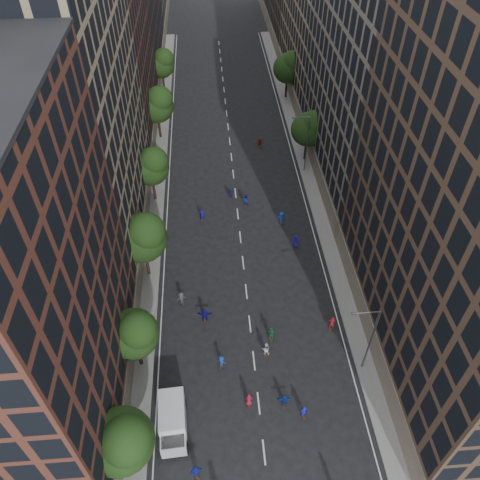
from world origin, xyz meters
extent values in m
plane|color=black|center=(0.00, 40.00, 0.00)|extent=(240.00, 240.00, 0.00)
cube|color=slate|center=(-12.00, 47.50, 0.07)|extent=(4.00, 105.00, 0.15)
cube|color=slate|center=(12.00, 47.50, 0.07)|extent=(4.00, 105.00, 0.15)
cube|color=#8E7B5D|center=(-19.00, 35.00, 17.00)|extent=(14.00, 26.00, 34.00)
cube|color=#562B20|center=(-19.00, 58.00, 14.00)|extent=(14.00, 20.00, 28.00)
cube|color=#686056|center=(19.00, 44.00, 16.50)|extent=(14.00, 28.00, 33.00)
cylinder|color=black|center=(-11.20, 4.00, 1.98)|extent=(0.36, 0.36, 3.96)
sphere|color=#163311|center=(-11.20, 4.00, 5.58)|extent=(5.20, 5.20, 5.20)
sphere|color=#163311|center=(-10.55, 3.48, 6.88)|extent=(3.90, 3.90, 3.90)
cylinder|color=black|center=(-11.20, 14.00, 1.85)|extent=(0.36, 0.36, 3.70)
sphere|color=#163311|center=(-11.20, 14.00, 5.21)|extent=(4.80, 4.80, 4.80)
sphere|color=#163311|center=(-10.60, 13.52, 6.41)|extent=(3.60, 3.60, 3.60)
cylinder|color=black|center=(-11.20, 26.00, 2.11)|extent=(0.36, 0.36, 4.22)
sphere|color=#163311|center=(-11.20, 26.00, 5.95)|extent=(5.60, 5.60, 5.60)
sphere|color=#163311|center=(-10.50, 25.44, 7.35)|extent=(4.20, 4.20, 4.20)
cylinder|color=black|center=(-11.20, 40.00, 1.94)|extent=(0.36, 0.36, 3.87)
sphere|color=#163311|center=(-11.20, 40.00, 5.46)|extent=(5.00, 5.00, 5.00)
sphere|color=#163311|center=(-10.57, 39.50, 6.71)|extent=(3.75, 3.75, 3.75)
cylinder|color=black|center=(-11.20, 56.00, 2.02)|extent=(0.36, 0.36, 4.05)
sphere|color=#163311|center=(-11.20, 56.00, 5.70)|extent=(5.40, 5.40, 5.40)
sphere|color=#163311|center=(-10.52, 55.46, 7.05)|extent=(4.05, 4.05, 4.05)
cylinder|color=black|center=(-11.20, 72.00, 1.89)|extent=(0.36, 0.36, 3.78)
sphere|color=#163311|center=(-11.20, 72.00, 5.33)|extent=(4.80, 4.80, 4.80)
sphere|color=#163311|center=(-10.60, 71.52, 6.53)|extent=(3.60, 3.60, 3.60)
cylinder|color=black|center=(11.20, 48.00, 1.87)|extent=(0.36, 0.36, 3.74)
sphere|color=#163311|center=(11.20, 48.00, 5.27)|extent=(5.00, 5.00, 5.00)
sphere|color=#163311|center=(11.82, 47.50, 6.52)|extent=(3.75, 3.75, 3.75)
cylinder|color=black|center=(11.20, 68.00, 1.98)|extent=(0.36, 0.36, 3.96)
sphere|color=#163311|center=(11.20, 68.00, 5.58)|extent=(5.20, 5.20, 5.20)
sphere|color=#163311|center=(11.85, 67.48, 6.88)|extent=(3.90, 3.90, 3.90)
cylinder|color=#595B60|center=(10.60, 12.00, 4.50)|extent=(0.18, 0.18, 9.00)
cylinder|color=#595B60|center=(9.40, 12.00, 9.00)|extent=(2.40, 0.12, 0.12)
cube|color=#595B60|center=(8.30, 12.00, 8.95)|extent=(0.50, 0.22, 0.15)
cylinder|color=#595B60|center=(10.60, 45.00, 4.50)|extent=(0.18, 0.18, 9.00)
cylinder|color=#595B60|center=(9.40, 45.00, 9.00)|extent=(2.40, 0.12, 0.12)
cube|color=#595B60|center=(8.30, 45.00, 8.95)|extent=(0.50, 0.22, 0.15)
cube|color=silver|center=(-7.84, 7.73, 1.57)|extent=(2.48, 4.01, 2.38)
cube|color=silver|center=(-7.71, 5.35, 1.14)|extent=(2.25, 1.85, 1.51)
cube|color=black|center=(-7.71, 5.35, 1.84)|extent=(2.02, 1.51, 0.11)
cylinder|color=black|center=(-8.77, 4.97, 0.41)|extent=(0.31, 0.84, 0.82)
cylinder|color=black|center=(-6.61, 5.08, 0.41)|extent=(0.31, 0.84, 0.82)
cylinder|color=black|center=(-9.00, 9.18, 0.41)|extent=(0.31, 0.84, 0.82)
cylinder|color=black|center=(-6.84, 9.30, 0.41)|extent=(0.31, 0.84, 0.82)
imported|color=#171ABC|center=(3.93, 7.48, 0.84)|extent=(0.68, 0.52, 1.67)
imported|color=#153BAE|center=(-3.25, 13.17, 0.75)|extent=(1.11, 0.89, 1.50)
imported|color=#1526AC|center=(-5.82, 2.99, 0.93)|extent=(1.18, 0.80, 1.86)
imported|color=#123296|center=(2.35, 8.67, 0.77)|extent=(1.44, 0.52, 1.54)
imported|color=maroon|center=(-0.93, 8.98, 0.79)|extent=(0.78, 0.52, 1.58)
imported|color=maroon|center=(8.50, 16.78, 0.93)|extent=(0.78, 0.61, 1.87)
imported|color=silver|center=(1.25, 14.20, 0.87)|extent=(0.92, 0.76, 1.73)
imported|color=#444349|center=(-7.28, 21.39, 0.81)|extent=(1.18, 0.89, 1.63)
imported|color=#1C6030|center=(2.02, 15.86, 0.94)|extent=(1.15, 0.60, 1.88)
imported|color=#121293|center=(-4.78, 18.89, 0.84)|extent=(1.60, 0.63, 1.69)
imported|color=#1B139D|center=(6.70, 29.24, 0.89)|extent=(1.00, 0.80, 1.77)
imported|color=#171294|center=(-4.78, 35.13, 0.89)|extent=(0.71, 0.52, 1.79)
imported|color=navy|center=(1.18, 37.75, 0.94)|extent=(0.99, 0.80, 1.89)
imported|color=#1438A2|center=(5.61, 33.72, 0.91)|extent=(1.33, 1.00, 1.83)
imported|color=navy|center=(-0.72, 39.41, 0.83)|extent=(1.01, 0.50, 1.66)
imported|color=#9F281A|center=(4.67, 52.00, 0.76)|extent=(1.46, 0.69, 1.51)
camera|label=1|loc=(-3.30, -11.46, 41.36)|focal=35.00mm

